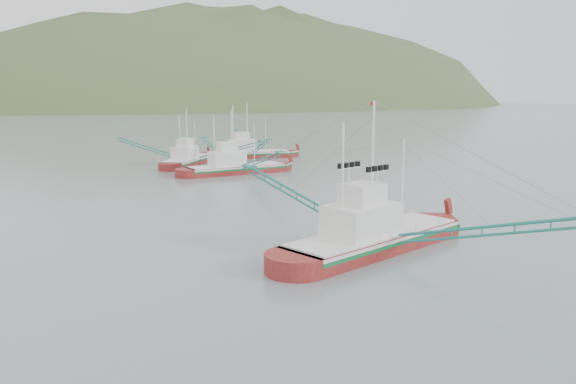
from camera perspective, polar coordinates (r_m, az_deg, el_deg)
ground at (r=42.27m, az=4.68°, el=-5.43°), size 1200.00×1200.00×0.00m
main_boat at (r=40.92m, az=8.69°, el=-3.30°), size 16.22×28.45×11.58m
bg_boat_right at (r=79.95m, az=-5.40°, el=2.93°), size 14.50×25.66×10.41m
bg_boat_far at (r=90.84m, az=-10.08°, el=4.06°), size 19.49×20.94×9.87m
bg_boat_extra at (r=99.49m, az=-3.95°, el=4.64°), size 14.67×24.97×10.41m
headland_right at (r=532.68m, az=-5.02°, el=8.71°), size 684.00×432.00×306.00m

